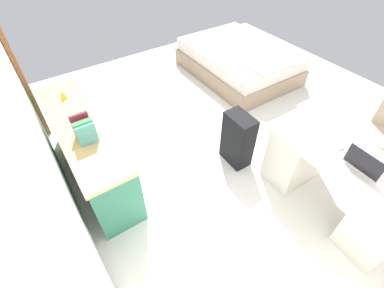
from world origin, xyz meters
The scene contains 11 objects.
ground_plane centered at (0.00, 0.00, 0.00)m, with size 5.86×5.86×0.00m, color silver.
wall_back centered at (0.00, 2.08, 1.43)m, with size 4.86×0.10×2.86m, color silver.
door_wooden centered at (1.88, 2.00, 1.02)m, with size 0.88×0.05×2.04m, color brown.
desk centered at (-1.38, -0.17, 0.38)m, with size 1.46×0.70×0.72m.
credenza centered at (0.40, 1.70, 0.38)m, with size 1.80×0.48×0.76m.
bed centered at (1.21, -1.18, 0.24)m, with size 1.91×1.42×0.58m.
suitcase_black centered at (-0.35, 0.20, 0.33)m, with size 0.36×0.22×0.67m, color black.
laptop centered at (-1.51, -0.15, 0.77)m, with size 0.32×0.23×0.21m.
computer_mouse centered at (-1.25, -0.20, 0.74)m, with size 0.06×0.10×0.03m, color white.
book_row centered at (0.15, 1.70, 0.87)m, with size 0.19×0.17×0.24m.
figurine_small centered at (0.92, 1.70, 0.81)m, with size 0.08×0.08×0.11m, color gold.
Camera 1 is at (-1.95, 1.93, 2.51)m, focal length 25.48 mm.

